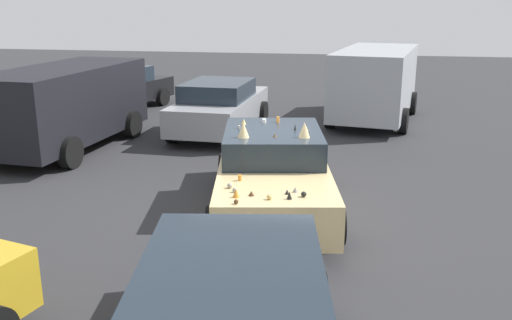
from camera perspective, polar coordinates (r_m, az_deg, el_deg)
The scene contains 6 objects.
ground_plane at distance 9.97m, azimuth 1.70°, elevation -5.06°, with size 60.00×60.00×0.00m, color #2D2D30.
art_car_decorated at distance 9.79m, azimuth 1.73°, elevation -1.10°, with size 4.92×2.67×1.66m.
parked_van_row_back_far at distance 14.53m, azimuth -18.91°, elevation 5.48°, with size 5.11×2.53×2.03m.
parked_van_row_back_center at distance 17.47m, azimuth 12.07°, elevation 7.87°, with size 5.22×2.86×2.18m.
parked_sedan_near_left at distance 15.59m, azimuth -3.70°, elevation 5.49°, with size 4.55×2.17×1.46m.
parked_sedan_near_right at distance 19.53m, azimuth -13.91°, elevation 7.04°, with size 4.52×2.79×1.42m.
Camera 1 is at (-9.20, -1.39, 3.58)m, focal length 39.26 mm.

